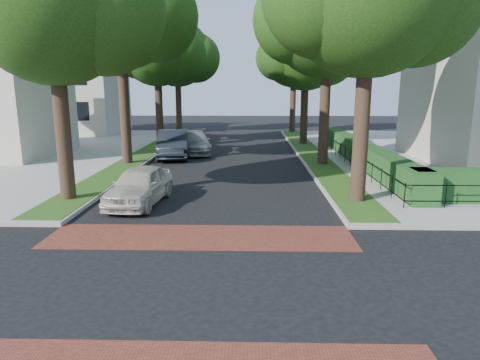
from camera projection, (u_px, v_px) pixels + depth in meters
name	position (u px, v px, depth m)	size (l,w,h in m)	color
ground	(183.00, 286.00, 9.45)	(120.00, 120.00, 0.00)	black
crosswalk_far	(200.00, 237.00, 12.58)	(9.00, 2.20, 0.01)	maroon
grass_strip_ne	(311.00, 153.00, 27.95)	(1.60, 29.80, 0.02)	#2B4E16
grass_strip_nw	(147.00, 152.00, 28.21)	(1.60, 29.80, 0.02)	#2B4E16
tree_right_mid	(330.00, 17.00, 22.54)	(8.25, 7.09, 11.22)	black
tree_right_far	(307.00, 52.00, 31.53)	(7.25, 6.23, 9.74)	black
tree_right_back	(295.00, 56.00, 40.26)	(7.50, 6.45, 10.20)	black
tree_left_near	(57.00, 2.00, 15.12)	(7.50, 6.45, 10.20)	black
tree_left_mid	(122.00, 10.00, 22.72)	(8.00, 6.88, 11.48)	black
tree_left_far	(159.00, 49.00, 31.75)	(7.00, 6.02, 9.86)	black
tree_left_back	(179.00, 55.00, 40.50)	(7.75, 6.66, 10.44)	black
hedge_main_road	(362.00, 153.00, 23.76)	(1.00, 18.00, 1.20)	#143B18
fence_main_road	(348.00, 156.00, 23.81)	(0.06, 18.00, 0.90)	black
house_left_far	(70.00, 80.00, 40.03)	(10.00, 9.00, 10.14)	beige
parked_car_front	(140.00, 185.00, 16.08)	(1.68, 4.19, 1.43)	beige
parked_car_middle	(173.00, 144.00, 26.86)	(1.81, 5.20, 1.71)	black
parked_car_rear	(194.00, 142.00, 28.64)	(2.07, 5.10, 1.48)	gray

